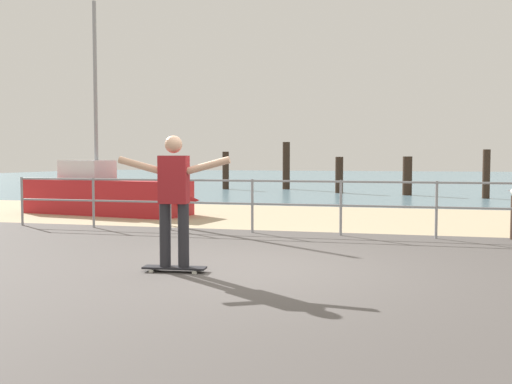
% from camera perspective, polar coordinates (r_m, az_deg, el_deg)
% --- Properties ---
extents(ground_plane, '(24.00, 10.00, 0.04)m').
position_cam_1_polar(ground_plane, '(6.72, -2.64, -9.18)').
color(ground_plane, '#514C49').
rests_on(ground_plane, ground).
extents(beach_strip, '(24.00, 6.00, 0.04)m').
position_cam_1_polar(beach_strip, '(14.48, 6.60, -2.48)').
color(beach_strip, tan).
rests_on(beach_strip, ground).
extents(sea_surface, '(72.00, 50.00, 0.04)m').
position_cam_1_polar(sea_surface, '(42.34, 11.66, 1.26)').
color(sea_surface, slate).
rests_on(sea_surface, ground).
extents(railing_fence, '(10.22, 0.05, 1.05)m').
position_cam_1_polar(railing_fence, '(11.26, -0.36, -0.53)').
color(railing_fence, gray).
rests_on(railing_fence, ground).
extents(sailboat, '(5.06, 2.12, 5.46)m').
position_cam_1_polar(sailboat, '(15.50, -13.86, -0.23)').
color(sailboat, '#B21E23').
rests_on(sailboat, ground).
extents(skateboard, '(0.81, 0.27, 0.08)m').
position_cam_1_polar(skateboard, '(7.53, -7.91, -7.32)').
color(skateboard, black).
rests_on(skateboard, ground).
extents(skateboarder, '(1.45, 0.23, 1.65)m').
position_cam_1_polar(skateboarder, '(7.42, -7.97, -0.09)').
color(skateboarder, '#26262B').
rests_on(skateboarder, skateboard).
extents(groyne_post_0, '(0.30, 0.30, 1.76)m').
position_cam_1_polar(groyne_post_0, '(27.27, -2.97, 2.08)').
color(groyne_post_0, '#332319').
rests_on(groyne_post_0, ground).
extents(groyne_post_1, '(0.34, 0.34, 2.20)m').
position_cam_1_polar(groyne_post_1, '(27.29, 2.95, 2.55)').
color(groyne_post_1, '#332319').
rests_on(groyne_post_1, ground).
extents(groyne_post_2, '(0.32, 0.32, 1.51)m').
position_cam_1_polar(groyne_post_2, '(24.45, 8.08, 1.63)').
color(groyne_post_2, '#332319').
rests_on(groyne_post_2, ground).
extents(groyne_post_3, '(0.36, 0.36, 1.52)m').
position_cam_1_polar(groyne_post_3, '(23.54, 14.47, 1.51)').
color(groyne_post_3, '#332319').
rests_on(groyne_post_3, ground).
extents(groyne_post_4, '(0.26, 0.26, 1.77)m').
position_cam_1_polar(groyne_post_4, '(22.46, 21.45, 1.62)').
color(groyne_post_4, '#332319').
rests_on(groyne_post_4, ground).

